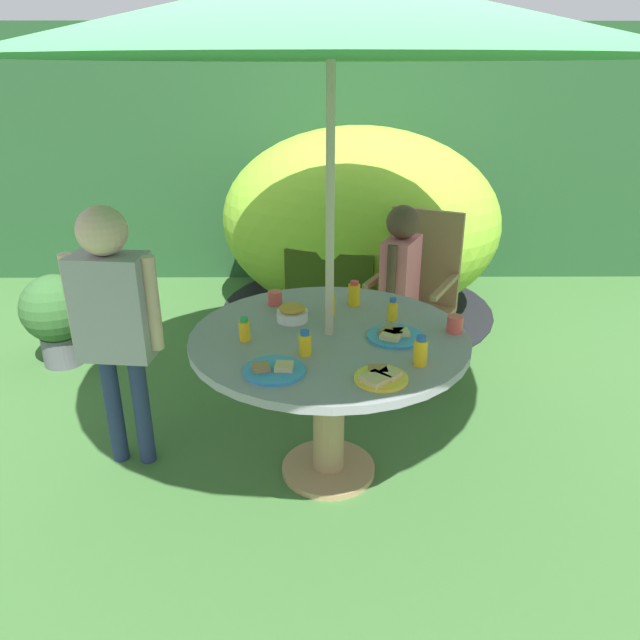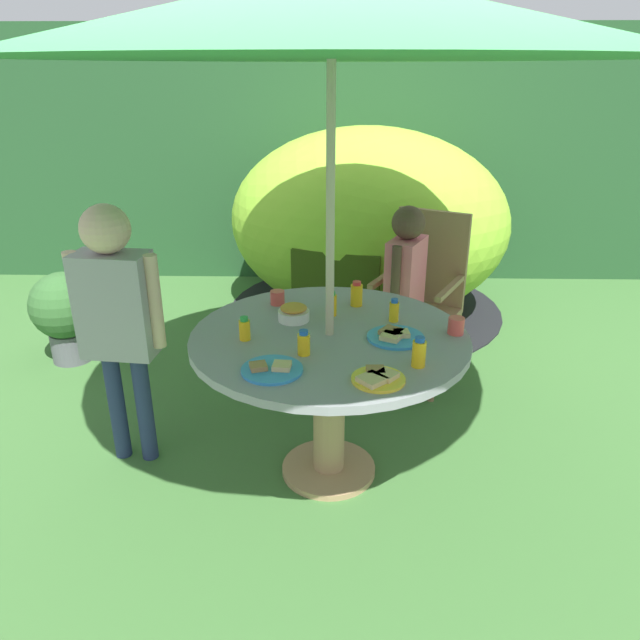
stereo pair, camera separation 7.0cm
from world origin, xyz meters
TOP-DOWN VIEW (x-y plane):
  - ground_plane at (0.00, 0.00)m, footprint 10.00×10.00m
  - hedge_backdrop at (0.00, 3.25)m, footprint 9.00×0.70m
  - garden_table at (0.00, 0.00)m, footprint 1.22×1.22m
  - patio_umbrella at (0.00, 0.00)m, footprint 2.49×2.49m
  - wooden_chair at (0.56, 1.05)m, footprint 0.61×0.63m
  - dome_tent at (0.27, 2.14)m, footprint 2.70×2.70m
  - potted_plant at (-1.72, 1.16)m, footprint 0.44×0.44m
  - child_in_pink_shirt at (0.43, 0.89)m, footprint 0.27×0.35m
  - child_in_grey_shirt at (-0.96, 0.10)m, footprint 0.43×0.22m
  - snack_bowl at (-0.17, 0.15)m, footprint 0.14×0.14m
  - plate_mid_left at (0.18, -0.42)m, footprint 0.20×0.20m
  - plate_far_left at (-0.22, -0.35)m, footprint 0.24×0.24m
  - plate_front_edge at (0.28, -0.04)m, footprint 0.25×0.25m
  - juice_bottle_near_left at (-0.10, -0.20)m, footprint 0.05×0.05m
  - juice_bottle_near_right at (0.35, -0.29)m, footprint 0.05×0.05m
  - juice_bottle_far_right at (-0.36, -0.07)m, footprint 0.05×0.05m
  - juice_bottle_center_front at (0.29, 0.15)m, footprint 0.04×0.04m
  - juice_bottle_center_back at (0.01, 0.21)m, footprint 0.05×0.05m
  - juice_bottle_mid_right at (0.13, 0.34)m, footprint 0.06×0.06m
  - cup_near at (-0.26, 0.35)m, footprint 0.07×0.07m
  - cup_far at (0.55, 0.02)m, footprint 0.07×0.07m

SIDE VIEW (x-z plane):
  - ground_plane at x=0.00m, z-range -0.02..0.00m
  - potted_plant at x=-1.72m, z-range 0.05..0.65m
  - wooden_chair at x=0.56m, z-range 0.04..1.06m
  - garden_table at x=0.00m, z-range 0.22..0.94m
  - dome_tent at x=0.27m, z-range -0.01..1.41m
  - child_in_pink_shirt at x=0.43m, z-range 0.15..1.26m
  - plate_far_left at x=-0.22m, z-range 0.72..0.75m
  - plate_front_edge at x=0.28m, z-range 0.72..0.76m
  - plate_mid_left at x=0.18m, z-range 0.72..0.76m
  - cup_near at x=-0.26m, z-range 0.73..0.80m
  - snack_bowl at x=-0.17m, z-range 0.73..0.80m
  - cup_far at x=0.55m, z-range 0.73..0.80m
  - juice_bottle_far_right at x=-0.36m, z-range 0.72..0.83m
  - juice_bottle_near_left at x=-0.10m, z-range 0.72..0.83m
  - juice_bottle_center_front at x=0.29m, z-range 0.72..0.83m
  - juice_bottle_center_back at x=0.01m, z-range 0.72..0.84m
  - juice_bottle_near_right at x=0.35m, z-range 0.72..0.85m
  - juice_bottle_mid_right at x=0.13m, z-range 0.72..0.85m
  - child_in_grey_shirt at x=-0.96m, z-range 0.18..1.45m
  - hedge_backdrop at x=0.00m, z-range 0.00..2.14m
  - patio_umbrella at x=0.00m, z-range 0.91..3.04m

